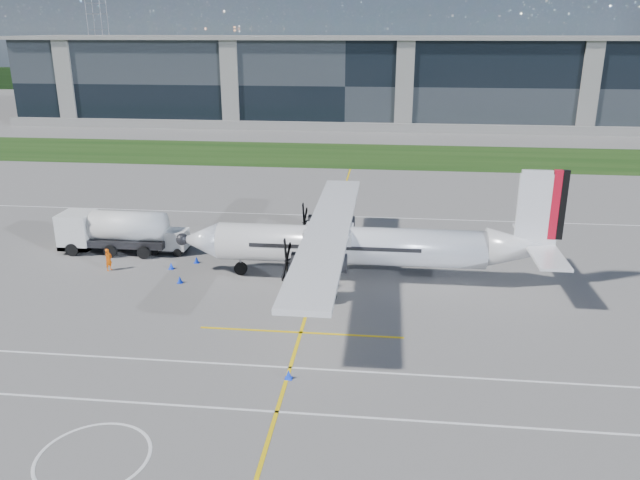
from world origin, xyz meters
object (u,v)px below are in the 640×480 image
Objects in this scene: turboprop_aircraft at (364,224)px; safety_cone_nose_stbd at (196,260)px; fuel_tanker_truck at (106,231)px; safety_cone_nose_port at (180,279)px; safety_cone_portwing at (289,374)px; safety_cone_fwd at (171,266)px; ground_crew_person at (108,258)px; baggage_tug at (169,241)px; pylon_west at (99,35)px; safety_cone_stbdwing at (343,220)px.

turboprop_aircraft is 13.40m from safety_cone_nose_stbd.
fuel_tanker_truck is at bearing 169.70° from turboprop_aircraft.
turboprop_aircraft is 20.90m from fuel_tanker_truck.
safety_cone_nose_port is 3.95m from safety_cone_nose_stbd.
fuel_tanker_truck reaches higher than safety_cone_portwing.
safety_cone_nose_port is (-12.67, -1.97, -3.85)m from turboprop_aircraft.
safety_cone_nose_stbd is at bearing 43.99° from safety_cone_fwd.
safety_cone_fwd is at bearing -60.77° from ground_crew_person.
pylon_west is at bearing 116.25° from baggage_tug.
safety_cone_fwd is at bearing 120.85° from safety_cone_nose_port.
fuel_tanker_truck is 17.85× the size of safety_cone_nose_port.
safety_cone_nose_stbd is at bearing -63.18° from pylon_west.
safety_cone_nose_stbd is (1.49, 1.44, 0.00)m from safety_cone_fwd.
safety_cone_portwing is at bearing -111.42° from ground_crew_person.
ground_crew_person is at bearing -139.66° from safety_cone_stbdwing.
ground_crew_person is 3.80× the size of safety_cone_nose_port.
safety_cone_nose_stbd is at bearing -12.61° from fuel_tanker_truck.
pylon_west reaches higher than safety_cone_fwd.
safety_cone_nose_port is (73.57, -149.47, -14.75)m from pylon_west.
safety_cone_nose_port is (7.76, -5.68, -1.42)m from fuel_tanker_truck.
baggage_tug reaches higher than safety_cone_stbdwing.
ground_crew_person is 6.33m from safety_cone_nose_stbd.
turboprop_aircraft reaches higher than safety_cone_portwing.
turboprop_aircraft reaches higher than safety_cone_fwd.
baggage_tug is 3.54m from safety_cone_nose_stbd.
pylon_west is at bearing 117.29° from safety_cone_portwing.
fuel_tanker_truck is at bearing 167.39° from safety_cone_nose_stbd.
safety_cone_nose_stbd is at bearing 121.50° from safety_cone_portwing.
safety_cone_portwing is 1.00× the size of safety_cone_stbdwing.
safety_cone_portwing is 15.01m from safety_cone_nose_port.
turboprop_aircraft is at bearing -2.20° from safety_cone_fwd.
turboprop_aircraft is 14.40× the size of ground_crew_person.
safety_cone_portwing is 27.07m from safety_cone_stbdwing.
safety_cone_nose_port is at bearing -36.21° from fuel_tanker_truck.
safety_cone_stbdwing is 1.00× the size of safety_cone_nose_stbd.
safety_cone_portwing is (83.09, -161.08, -14.75)m from pylon_west.
safety_cone_nose_port is (1.50, -2.51, 0.00)m from safety_cone_fwd.
safety_cone_stbdwing is at bearing 28.53° from fuel_tanker_truck.
pylon_west is 181.84m from safety_cone_portwing.
turboprop_aircraft is (86.24, -147.50, -10.90)m from pylon_west.
pylon_west is 60.00× the size of safety_cone_stbdwing.
safety_cone_portwing is at bearing -54.96° from baggage_tug.
ground_crew_person is (1.85, -3.93, -0.72)m from fuel_tanker_truck.
baggage_tug is at bearing -63.75° from pylon_west.
pylon_west is 160.59m from baggage_tug.
fuel_tanker_truck is 7.16m from safety_cone_fwd.
safety_cone_nose_stbd is (73.56, -145.52, -14.75)m from pylon_west.
safety_cone_nose_stbd is at bearing 90.20° from safety_cone_nose_port.
ground_crew_person is 6.21m from safety_cone_nose_port.
fuel_tanker_truck reaches higher than safety_cone_fwd.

